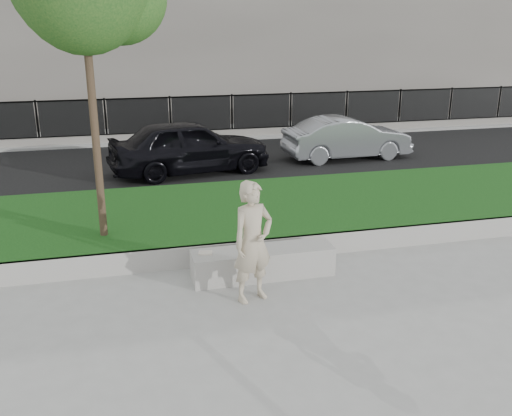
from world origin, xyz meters
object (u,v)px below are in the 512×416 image
object	(u,v)px
car_silver	(347,138)
man	(253,242)
book	(205,253)
stone_bench	(263,263)
car_dark	(189,146)

from	to	relation	value
car_silver	man	bearing A→B (deg)	145.92
book	car_silver	size ratio (longest dim) A/B	0.06
man	car_silver	distance (m)	9.73
stone_bench	book	bearing A→B (deg)	177.06
stone_bench	book	world-z (taller)	book
stone_bench	book	size ratio (longest dim) A/B	10.85
stone_bench	man	size ratio (longest dim) A/B	1.26
man	car_dark	distance (m)	7.77
man	book	distance (m)	1.10
stone_bench	car_silver	size ratio (longest dim) A/B	0.61
man	car_dark	size ratio (longest dim) A/B	0.43
man	car_silver	world-z (taller)	man
stone_bench	book	distance (m)	0.99
book	car_silver	world-z (taller)	car_silver
stone_bench	man	distance (m)	1.09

